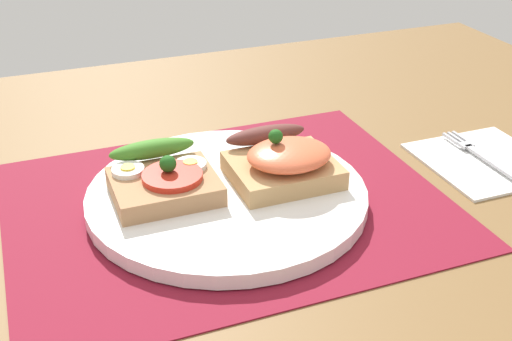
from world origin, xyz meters
The scene contains 7 objects.
ground_plane centered at (0.00, 0.00, -1.60)cm, with size 120.00×90.00×3.20cm, color brown.
placemat centered at (0.00, 0.00, 0.15)cm, with size 41.66×33.00×0.30cm, color maroon.
plate centered at (0.00, 0.00, 1.01)cm, with size 27.03×27.03×1.42cm, color white.
sandwich_egg_tomato centered at (-5.74, 1.84, 3.16)cm, with size 9.71×9.75×4.09cm.
sandwich_salmon centered at (5.91, 0.07, 3.69)cm, with size 10.12×10.13×5.49cm.
napkin centered at (29.20, -1.69, 0.30)cm, with size 13.09×13.39×0.60cm, color white.
fork centered at (28.87, -1.29, 0.76)cm, with size 1.62×13.00×0.32cm.
Camera 1 is at (-17.17, -52.30, 33.68)cm, focal length 46.38 mm.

